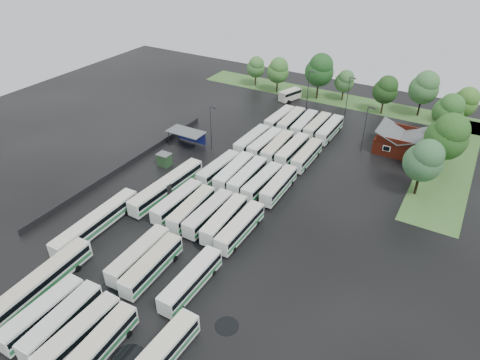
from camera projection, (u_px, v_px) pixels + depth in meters
The scene contains 59 objects.
ground at pixel (194, 223), 71.69m from camera, with size 160.00×160.00×0.00m, color black.
brick_building at pixel (400, 144), 91.68m from camera, with size 10.07×8.60×5.39m.
wash_shed at pixel (187, 133), 93.42m from camera, with size 8.20×4.20×3.58m.
utility_hut at pixel (164, 159), 87.02m from camera, with size 2.70×2.20×2.62m.
grass_strip_north at pixel (336, 99), 118.06m from camera, with size 80.00×10.00×0.01m, color #3A6429.
grass_strip_east at pixel (448, 163), 88.47m from camera, with size 10.00×50.00×0.01m, color #3A6429.
west_fence at pixel (127, 165), 86.60m from camera, with size 0.10×50.00×1.20m, color #2D2D30.
bus_r0c0 at pixel (43, 313), 53.49m from camera, with size 2.47×11.56×3.22m.
bus_r0c1 at pixel (62, 321), 52.45m from camera, with size 2.98×11.63×3.21m.
bus_r0c2 at pixel (79, 333), 50.92m from camera, with size 2.68×11.56×3.21m.
bus_r0c3 at pixel (98, 346), 49.42m from camera, with size 3.01×11.58×3.19m.
bus_r1c1 at pixel (139, 255), 62.33m from camera, with size 2.82×11.77×3.26m.
bus_r1c2 at pixel (152, 265), 60.64m from camera, with size 2.98×11.76×3.25m.
bus_r1c4 at pixel (191, 280), 58.16m from camera, with size 2.53×11.74×3.27m.
bus_r2c0 at pixel (177, 202), 73.74m from camera, with size 2.67×11.55×3.20m.
bus_r2c1 at pixel (192, 209), 72.04m from camera, with size 2.91×11.58×3.20m.
bus_r2c2 at pixel (209, 213), 70.90m from camera, with size 2.53×11.64×3.24m.
bus_r2c3 at pixel (225, 219), 69.57m from camera, with size 2.96×11.77×3.25m.
bus_r2c4 at pixel (240, 227), 67.81m from camera, with size 2.55×11.72×3.26m.
bus_r3c0 at pixel (219, 168), 83.17m from camera, with size 2.94×11.52×3.18m.
bus_r3c1 at pixel (234, 172), 81.97m from camera, with size 2.93×12.00×3.32m.
bus_r3c2 at pixel (248, 176), 80.71m from camera, with size 2.75×11.78×3.26m.
bus_r3c3 at pixel (262, 182), 79.03m from camera, with size 2.83×11.53×3.19m.
bus_r3c4 at pixel (279, 185), 78.17m from camera, with size 2.63×11.44×3.17m.
bus_r4c0 at pixel (252, 140), 93.11m from camera, with size 2.71×11.83×3.28m.
bus_r4c1 at pixel (265, 143), 91.95m from camera, with size 2.78×11.67×3.23m.
bus_r4c2 at pixel (278, 147), 90.52m from camera, with size 2.89×11.92×3.30m.
bus_r4c3 at pixel (292, 150), 89.32m from camera, with size 2.64×11.97×3.33m.
bus_r4c4 at pixel (307, 155), 87.66m from camera, with size 2.48×11.34×3.15m.
bus_r5c0 at pixel (280, 118), 102.93m from camera, with size 2.83×11.51×3.18m.
bus_r5c1 at pixel (291, 121), 101.77m from camera, with size 2.72×11.61×3.22m.
bus_r5c2 at pixel (304, 124), 100.28m from camera, with size 2.84×11.68×3.23m.
bus_r5c3 at pixel (317, 126), 99.41m from camera, with size 2.54×11.36×3.15m.
bus_r5c4 at pixel (330, 129), 97.68m from camera, with size 2.54×11.70×3.25m.
artic_bus_west_a at pixel (38, 284), 57.59m from camera, with size 3.20×17.33×3.20m.
artic_bus_west_b at pixel (167, 186), 77.69m from camera, with size 3.23×17.87×3.30m.
artic_bus_west_c at pixel (96, 222), 68.91m from camera, with size 2.84×17.25×3.19m.
minibus at pixel (290, 94), 116.51m from camera, with size 4.49×7.01×2.87m.
tree_north_0 at pixel (256, 67), 123.85m from camera, with size 5.32×5.32×8.81m.
tree_north_1 at pixel (278, 70), 118.49m from camera, with size 6.17×6.17×10.21m.
tree_north_2 at pixel (320, 70), 113.82m from camera, with size 7.65×7.65×12.68m.
tree_north_3 at pixel (345, 81), 114.20m from camera, with size 5.18×5.18×8.57m.
tree_north_4 at pixel (386, 89), 106.00m from camera, with size 6.13×6.13×10.15m.
tree_north_5 at pixel (425, 87), 104.45m from camera, with size 7.10×7.10×11.77m.
tree_north_6 at pixel (466, 101), 101.34m from camera, with size 5.46×5.46×9.03m.
tree_east_0 at pixel (424, 160), 74.85m from camera, with size 6.84×6.84×11.33m.
tree_east_1 at pixel (448, 136), 80.09m from camera, with size 7.93×7.93×13.14m.
tree_east_2 at pixel (443, 132), 86.98m from camera, with size 5.69×5.69×9.43m.
tree_east_3 at pixel (449, 110), 94.10m from camera, with size 6.56×6.56×10.87m.
tree_east_4 at pixel (465, 102), 99.42m from camera, with size 6.12×6.12×10.14m.
lamp_post_ne at pixel (366, 126), 89.57m from camera, with size 1.59×0.31×10.33m.
lamp_post_nw at pixel (211, 125), 90.51m from camera, with size 1.54×0.30×9.99m.
lamp_post_back_w at pixel (309, 88), 108.49m from camera, with size 1.60×0.31×10.40m.
lamp_post_back_e at pixel (348, 94), 104.81m from camera, with size 1.58×0.31×10.28m.
puddle_0 at pixel (112, 290), 59.05m from camera, with size 3.94×3.94×0.01m, color black.
puddle_1 at pixel (128, 360), 49.93m from camera, with size 4.32×4.32×0.01m, color black.
puddle_2 at pixel (170, 213), 73.84m from camera, with size 7.04×7.04×0.01m, color black.
puddle_3 at pixel (209, 241), 67.64m from camera, with size 5.05×5.05×0.01m, color black.
puddle_4 at pixel (227, 326), 53.94m from camera, with size 3.11×3.11×0.01m, color black.
Camera 1 is at (35.15, -45.02, 44.59)m, focal length 32.00 mm.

